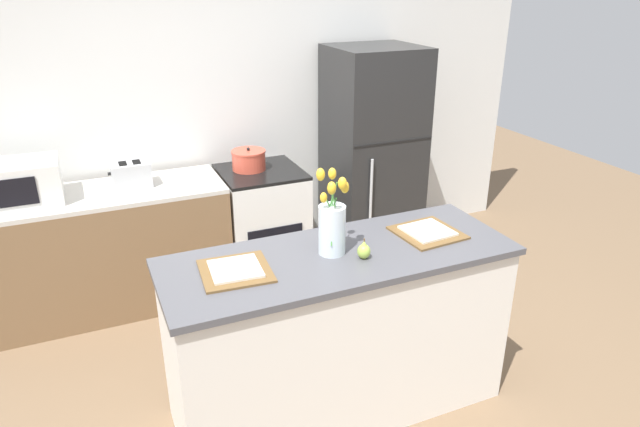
# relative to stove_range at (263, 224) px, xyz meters

# --- Properties ---
(ground_plane) EXTENTS (10.00, 10.00, 0.00)m
(ground_plane) POSITION_rel_stove_range_xyz_m (-0.10, -1.60, -0.44)
(ground_plane) COLOR brown
(back_wall) EXTENTS (5.20, 0.08, 2.70)m
(back_wall) POSITION_rel_stove_range_xyz_m (-0.10, 0.40, 0.91)
(back_wall) COLOR silver
(back_wall) RESTS_ON ground_plane
(kitchen_island) EXTENTS (1.80, 0.66, 0.96)m
(kitchen_island) POSITION_rel_stove_range_xyz_m (-0.10, -1.60, 0.04)
(kitchen_island) COLOR silver
(kitchen_island) RESTS_ON ground_plane
(back_counter) EXTENTS (1.68, 0.60, 0.88)m
(back_counter) POSITION_rel_stove_range_xyz_m (-1.16, 0.00, 0.00)
(back_counter) COLOR brown
(back_counter) RESTS_ON ground_plane
(stove_range) EXTENTS (0.60, 0.61, 0.88)m
(stove_range) POSITION_rel_stove_range_xyz_m (0.00, 0.00, 0.00)
(stove_range) COLOR silver
(stove_range) RESTS_ON ground_plane
(refrigerator) EXTENTS (0.68, 0.67, 1.74)m
(refrigerator) POSITION_rel_stove_range_xyz_m (0.95, 0.00, 0.43)
(refrigerator) COLOR black
(refrigerator) RESTS_ON ground_plane
(flower_vase) EXTENTS (0.15, 0.16, 0.44)m
(flower_vase) POSITION_rel_stove_range_xyz_m (-0.13, -1.57, 0.67)
(flower_vase) COLOR silver
(flower_vase) RESTS_ON kitchen_island
(pear_figurine) EXTENTS (0.07, 0.07, 0.11)m
(pear_figurine) POSITION_rel_stove_range_xyz_m (-0.01, -1.69, 0.56)
(pear_figurine) COLOR #9EBC47
(pear_figurine) RESTS_ON kitchen_island
(plate_setting_left) EXTENTS (0.35, 0.35, 0.02)m
(plate_setting_left) POSITION_rel_stove_range_xyz_m (-0.63, -1.58, 0.52)
(plate_setting_left) COLOR brown
(plate_setting_left) RESTS_ON kitchen_island
(plate_setting_right) EXTENTS (0.35, 0.35, 0.02)m
(plate_setting_right) POSITION_rel_stove_range_xyz_m (0.43, -1.58, 0.52)
(plate_setting_right) COLOR brown
(plate_setting_right) RESTS_ON kitchen_island
(toaster) EXTENTS (0.28, 0.18, 0.17)m
(toaster) POSITION_rel_stove_range_xyz_m (-0.92, 0.03, 0.53)
(toaster) COLOR #B7BABC
(toaster) RESTS_ON back_counter
(cooking_pot) EXTENTS (0.26, 0.26, 0.17)m
(cooking_pot) POSITION_rel_stove_range_xyz_m (-0.07, 0.06, 0.52)
(cooking_pot) COLOR #CC4C38
(cooking_pot) RESTS_ON stove_range
(microwave) EXTENTS (0.48, 0.37, 0.27)m
(microwave) POSITION_rel_stove_range_xyz_m (-1.60, -0.00, 0.58)
(microwave) COLOR white
(microwave) RESTS_ON back_counter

